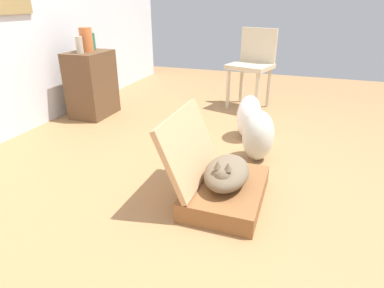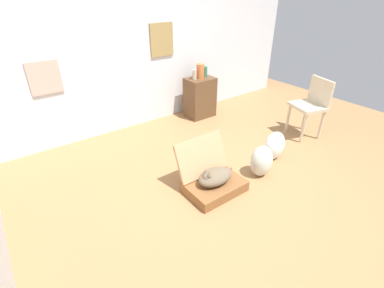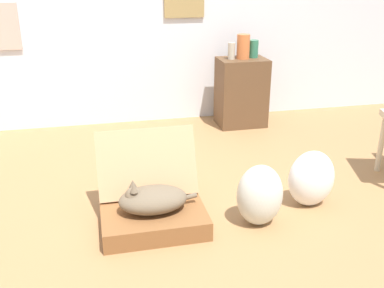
# 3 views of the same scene
# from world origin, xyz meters

# --- Properties ---
(ground_plane) EXTENTS (7.68, 7.68, 0.00)m
(ground_plane) POSITION_xyz_m (0.00, 0.00, 0.00)
(ground_plane) COLOR #9E7247
(ground_plane) RESTS_ON ground
(suitcase_base) EXTENTS (0.67, 0.48, 0.13)m
(suitcase_base) POSITION_xyz_m (-0.31, -0.00, 0.06)
(suitcase_base) COLOR brown
(suitcase_base) RESTS_ON ground
(suitcase_lid) EXTENTS (0.67, 0.22, 0.45)m
(suitcase_lid) POSITION_xyz_m (-0.31, 0.26, 0.35)
(suitcase_lid) COLOR tan
(suitcase_lid) RESTS_ON suitcase_base
(cat) EXTENTS (0.52, 0.28, 0.22)m
(cat) POSITION_xyz_m (-0.32, -0.00, 0.21)
(cat) COLOR brown
(cat) RESTS_ON suitcase_base
(plastic_bag_white) EXTENTS (0.31, 0.26, 0.42)m
(plastic_bag_white) POSITION_xyz_m (0.38, -0.10, 0.21)
(plastic_bag_white) COLOR silver
(plastic_bag_white) RESTS_ON ground
(plastic_bag_clear) EXTENTS (0.34, 0.23, 0.41)m
(plastic_bag_clear) POSITION_xyz_m (0.82, 0.06, 0.21)
(plastic_bag_clear) COLOR white
(plastic_bag_clear) RESTS_ON ground
(side_table) EXTENTS (0.50, 0.37, 0.71)m
(side_table) POSITION_xyz_m (0.90, 1.85, 0.36)
(side_table) COLOR brown
(side_table) RESTS_ON ground
(vase_tall) EXTENTS (0.07, 0.07, 0.17)m
(vase_tall) POSITION_xyz_m (0.78, 1.85, 0.80)
(vase_tall) COLOR #B7AD99
(vase_tall) RESTS_ON side_table
(vase_short) EXTENTS (0.10, 0.10, 0.18)m
(vase_short) POSITION_xyz_m (1.03, 1.89, 0.80)
(vase_short) COLOR #2D7051
(vase_short) RESTS_ON side_table
(vase_round) EXTENTS (0.13, 0.13, 0.25)m
(vase_round) POSITION_xyz_m (0.90, 1.85, 0.84)
(vase_round) COLOR #CC6B38
(vase_round) RESTS_ON side_table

